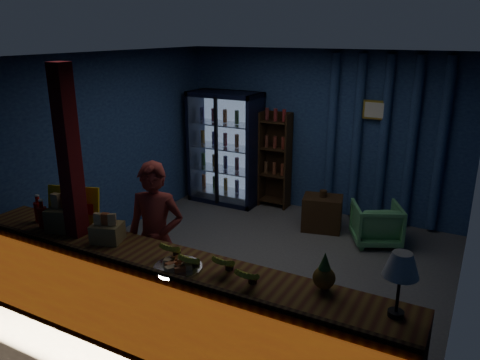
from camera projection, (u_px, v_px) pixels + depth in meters
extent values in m
plane|color=#515154|center=(258.00, 264.00, 6.00)|extent=(4.60, 4.60, 0.00)
plane|color=navy|center=(320.00, 133.00, 7.44)|extent=(4.60, 0.00, 4.60)
plane|color=navy|center=(139.00, 234.00, 3.76)|extent=(4.60, 0.00, 4.60)
plane|color=navy|center=(114.00, 145.00, 6.64)|extent=(0.00, 4.40, 4.40)
plane|color=navy|center=(471.00, 198.00, 4.56)|extent=(0.00, 4.40, 4.40)
plane|color=#472D19|center=(261.00, 55.00, 5.20)|extent=(4.60, 4.60, 0.00)
cube|color=brown|center=(167.00, 305.00, 4.26)|extent=(4.40, 0.55, 0.95)
cube|color=red|center=(146.00, 321.00, 4.02)|extent=(4.35, 0.02, 0.81)
cube|color=#392712|center=(144.00, 269.00, 3.88)|extent=(4.40, 0.04, 0.04)
cube|color=maroon|center=(74.00, 201.00, 4.48)|extent=(0.16, 0.16, 2.60)
cube|color=black|center=(233.00, 145.00, 8.18)|extent=(1.20, 0.06, 1.90)
cube|color=black|center=(197.00, 144.00, 8.22)|extent=(0.06, 0.60, 1.90)
cube|color=black|center=(255.00, 152.00, 7.70)|extent=(0.06, 0.60, 1.90)
cube|color=black|center=(225.00, 94.00, 7.68)|extent=(1.20, 0.60, 0.08)
cube|color=black|center=(226.00, 198.00, 8.24)|extent=(1.20, 0.60, 0.08)
cube|color=#99B2D8|center=(232.00, 145.00, 8.14)|extent=(1.08, 0.02, 1.74)
cube|color=white|center=(217.00, 152.00, 7.72)|extent=(1.12, 0.02, 1.78)
cube|color=black|center=(216.00, 152.00, 7.71)|extent=(0.05, 0.05, 1.80)
cube|color=silver|center=(226.00, 191.00, 8.20)|extent=(1.08, 0.48, 0.02)
cylinder|color=#C3551B|center=(204.00, 180.00, 8.36)|extent=(0.07, 0.07, 0.22)
cylinder|color=#275E17|center=(215.00, 182.00, 8.26)|extent=(0.07, 0.07, 0.22)
cylinder|color=#B87C1C|center=(226.00, 184.00, 8.16)|extent=(0.07, 0.07, 0.22)
cylinder|color=navy|center=(237.00, 186.00, 8.05)|extent=(0.07, 0.07, 0.22)
cylinder|color=maroon|center=(249.00, 188.00, 7.95)|extent=(0.07, 0.07, 0.22)
cube|color=silver|center=(226.00, 169.00, 8.07)|extent=(1.08, 0.48, 0.02)
cylinder|color=#275E17|center=(204.00, 159.00, 8.24)|extent=(0.07, 0.07, 0.22)
cylinder|color=#B87C1C|center=(214.00, 160.00, 8.14)|extent=(0.07, 0.07, 0.22)
cylinder|color=navy|center=(226.00, 162.00, 8.03)|extent=(0.07, 0.07, 0.22)
cylinder|color=maroon|center=(237.00, 164.00, 7.93)|extent=(0.07, 0.07, 0.22)
cylinder|color=#C3551B|center=(249.00, 166.00, 7.83)|extent=(0.07, 0.07, 0.22)
cube|color=silver|center=(225.00, 147.00, 7.95)|extent=(1.08, 0.48, 0.02)
cylinder|color=#B87C1C|center=(203.00, 137.00, 8.12)|extent=(0.07, 0.07, 0.22)
cylinder|color=navy|center=(214.00, 138.00, 8.01)|extent=(0.07, 0.07, 0.22)
cylinder|color=maroon|center=(225.00, 139.00, 7.91)|extent=(0.07, 0.07, 0.22)
cylinder|color=#C3551B|center=(237.00, 141.00, 7.81)|extent=(0.07, 0.07, 0.22)
cylinder|color=#275E17|center=(249.00, 142.00, 7.71)|extent=(0.07, 0.07, 0.22)
cube|color=silver|center=(225.00, 124.00, 7.83)|extent=(1.08, 0.48, 0.02)
cylinder|color=navy|center=(202.00, 114.00, 7.99)|extent=(0.07, 0.07, 0.22)
cylinder|color=maroon|center=(214.00, 115.00, 7.89)|extent=(0.07, 0.07, 0.22)
cylinder|color=#C3551B|center=(225.00, 116.00, 7.79)|extent=(0.07, 0.07, 0.22)
cylinder|color=#275E17|center=(237.00, 117.00, 7.69)|extent=(0.07, 0.07, 0.22)
cylinder|color=#B87C1C|center=(249.00, 118.00, 7.59)|extent=(0.07, 0.07, 0.22)
cube|color=#392712|center=(278.00, 159.00, 7.87)|extent=(0.50, 0.02, 1.60)
cube|color=#392712|center=(262.00, 159.00, 7.87)|extent=(0.03, 0.28, 1.60)
cube|color=#392712|center=(288.00, 162.00, 7.65)|extent=(0.03, 0.28, 1.60)
cube|color=#392712|center=(274.00, 200.00, 7.97)|extent=(0.46, 0.26, 0.02)
cube|color=#392712|center=(275.00, 175.00, 7.84)|extent=(0.46, 0.26, 0.02)
cube|color=#392712|center=(275.00, 149.00, 7.70)|extent=(0.46, 0.26, 0.02)
cube|color=#392712|center=(276.00, 122.00, 7.56)|extent=(0.46, 0.26, 0.02)
cylinder|color=navy|center=(331.00, 135.00, 7.30)|extent=(0.14, 0.14, 2.50)
cylinder|color=navy|center=(357.00, 138.00, 7.12)|extent=(0.14, 0.14, 2.50)
cylinder|color=navy|center=(383.00, 141.00, 6.94)|extent=(0.14, 0.14, 2.50)
cylinder|color=navy|center=(412.00, 143.00, 6.76)|extent=(0.14, 0.14, 2.50)
cylinder|color=navy|center=(441.00, 147.00, 6.58)|extent=(0.14, 0.14, 2.50)
cube|color=gold|center=(375.00, 110.00, 6.84)|extent=(0.36, 0.03, 0.28)
cube|color=silver|center=(375.00, 110.00, 6.82)|extent=(0.30, 0.01, 0.22)
imported|color=maroon|center=(156.00, 240.00, 4.79)|extent=(0.69, 0.56, 1.63)
imported|color=#50A162|center=(376.00, 224.00, 6.51)|extent=(0.84, 0.85, 0.58)
cube|color=#392712|center=(322.00, 213.00, 6.97)|extent=(0.65, 0.53, 0.52)
cylinder|color=#392712|center=(323.00, 194.00, 6.88)|extent=(0.10, 0.10, 0.10)
cube|color=yellow|center=(74.00, 208.00, 4.68)|extent=(0.55, 0.27, 0.43)
cube|color=red|center=(72.00, 208.00, 4.67)|extent=(0.44, 0.17, 0.11)
cylinder|color=red|center=(39.00, 212.00, 4.86)|extent=(0.09, 0.09, 0.21)
cylinder|color=red|center=(37.00, 199.00, 4.82)|extent=(0.04, 0.04, 0.08)
cylinder|color=white|center=(37.00, 196.00, 4.81)|extent=(0.05, 0.05, 0.02)
cylinder|color=red|center=(43.00, 217.00, 4.73)|extent=(0.09, 0.09, 0.21)
cylinder|color=red|center=(41.00, 204.00, 4.68)|extent=(0.04, 0.04, 0.08)
cylinder|color=white|center=(40.00, 200.00, 4.67)|extent=(0.05, 0.05, 0.02)
cube|color=#A3894F|center=(68.00, 218.00, 4.69)|extent=(0.43, 0.39, 0.23)
cube|color=orange|center=(57.00, 200.00, 4.64)|extent=(0.11, 0.09, 0.15)
cube|color=#CF5A26|center=(66.00, 201.00, 4.63)|extent=(0.11, 0.09, 0.15)
cube|color=orange|center=(74.00, 201.00, 4.61)|extent=(0.11, 0.09, 0.15)
cube|color=#A3894F|center=(107.00, 232.00, 4.42)|extent=(0.33, 0.30, 0.18)
cube|color=orange|center=(99.00, 218.00, 4.38)|extent=(0.08, 0.07, 0.11)
cube|color=#CF5A26|center=(106.00, 218.00, 4.37)|extent=(0.08, 0.07, 0.11)
cube|color=orange|center=(113.00, 219.00, 4.36)|extent=(0.08, 0.07, 0.11)
cylinder|color=silver|center=(178.00, 267.00, 3.92)|extent=(0.41, 0.41, 0.02)
cube|color=orange|center=(186.00, 266.00, 3.88)|extent=(0.09, 0.06, 0.05)
cube|color=#CF5A26|center=(187.00, 263.00, 3.94)|extent=(0.11, 0.11, 0.05)
cube|color=orange|center=(183.00, 260.00, 3.98)|extent=(0.06, 0.09, 0.05)
cube|color=#CF5A26|center=(176.00, 260.00, 3.99)|extent=(0.11, 0.11, 0.05)
cube|color=orange|center=(170.00, 262.00, 3.95)|extent=(0.09, 0.06, 0.05)
cube|color=#CF5A26|center=(168.00, 265.00, 3.89)|extent=(0.11, 0.11, 0.05)
cube|color=orange|center=(172.00, 268.00, 3.85)|extent=(0.06, 0.09, 0.05)
cube|color=#CF5A26|center=(179.00, 268.00, 3.84)|extent=(0.11, 0.11, 0.05)
cylinder|color=black|center=(396.00, 313.00, 3.27)|extent=(0.11, 0.11, 0.04)
cylinder|color=black|center=(398.00, 292.00, 3.22)|extent=(0.02, 0.02, 0.34)
cone|color=white|center=(402.00, 264.00, 3.16)|extent=(0.25, 0.25, 0.17)
sphere|color=brown|center=(324.00, 278.00, 3.59)|extent=(0.18, 0.18, 0.18)
cone|color=#2F6321|center=(325.00, 261.00, 3.54)|extent=(0.10, 0.10, 0.14)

